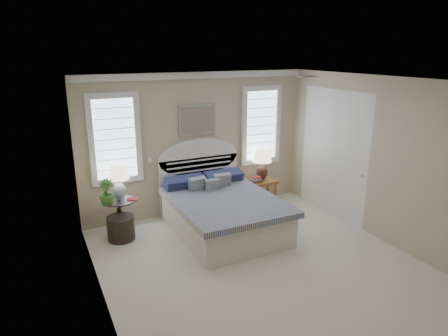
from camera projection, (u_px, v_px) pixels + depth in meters
floor at (264, 267)px, 5.89m from camera, size 4.50×5.00×0.01m
ceiling at (270, 81)px, 5.12m from camera, size 4.50×5.00×0.01m
wall_back at (197, 144)px, 7.66m from camera, size 4.50×0.02×2.70m
wall_left at (99, 208)px, 4.56m from camera, size 0.02×5.00×2.70m
wall_right at (385, 161)px, 6.46m from camera, size 0.02×5.00×2.70m
crown_molding at (197, 75)px, 7.26m from camera, size 4.50×0.08×0.12m
hvac_vent at (307, 76)px, 6.32m from camera, size 0.30×0.20×0.02m
switch_plate at (150, 160)px, 7.30m from camera, size 0.08×0.01×0.12m
window_left at (115, 139)px, 6.92m from camera, size 0.90×0.06×1.60m
window_right at (261, 125)px, 8.16m from camera, size 0.90×0.06×1.60m
painting at (198, 120)px, 7.49m from camera, size 0.74×0.04×0.58m
closet_door at (333, 154)px, 7.52m from camera, size 0.02×1.80×2.40m
bed at (221, 209)px, 7.04m from camera, size 1.72×2.28×1.47m
side_table_left at (119, 213)px, 6.85m from camera, size 0.56×0.56×0.63m
nightstand_right at (263, 187)px, 8.18m from camera, size 0.50×0.40×0.53m
floor_pot at (121, 228)px, 6.71m from camera, size 0.52×0.52×0.41m
lamp_left at (118, 178)px, 6.77m from camera, size 0.43×0.43×0.60m
lamp_right at (262, 161)px, 8.10m from camera, size 0.51×0.51×0.65m
potted_plant at (106, 192)px, 6.52m from camera, size 0.26×0.26×0.44m
books_left at (133, 199)px, 6.79m from camera, size 0.21×0.17×0.02m
books_right at (256, 180)px, 8.00m from camera, size 0.22×0.17×0.11m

